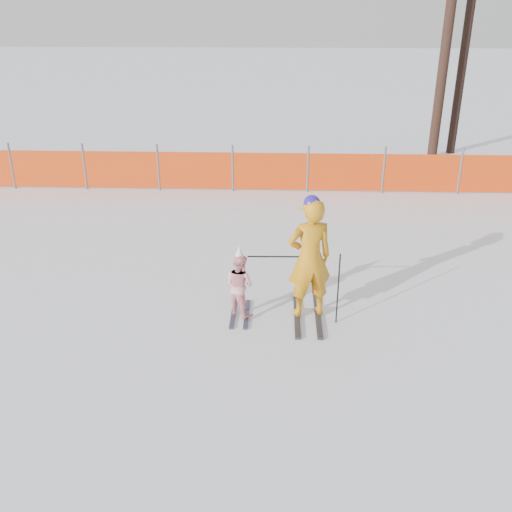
{
  "coord_description": "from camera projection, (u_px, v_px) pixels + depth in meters",
  "views": [
    {
      "loc": [
        0.34,
        -7.73,
        4.68
      ],
      "look_at": [
        0.0,
        0.5,
        1.0
      ],
      "focal_mm": 40.0,
      "sensor_mm": 36.0,
      "label": 1
    }
  ],
  "objects": [
    {
      "name": "ski_poles",
      "position": [
        312.0,
        276.0,
        8.87
      ],
      "size": [
        1.43,
        0.22,
        1.19
      ],
      "color": "black",
      "rests_on": "ground"
    },
    {
      "name": "child",
      "position": [
        240.0,
        284.0,
        9.09
      ],
      "size": [
        0.64,
        0.93,
        1.23
      ],
      "color": "black",
      "rests_on": "ground"
    },
    {
      "name": "tree_trunks",
      "position": [
        453.0,
        52.0,
        17.71
      ],
      "size": [
        1.05,
        0.89,
        6.99
      ],
      "color": "#321E16",
      "rests_on": "ground"
    },
    {
      "name": "adult",
      "position": [
        310.0,
        258.0,
        8.89
      ],
      "size": [
        0.82,
        1.49,
        2.05
      ],
      "color": "black",
      "rests_on": "ground"
    },
    {
      "name": "safety_fence",
      "position": [
        190.0,
        170.0,
        15.26
      ],
      "size": [
        17.9,
        0.06,
        1.25
      ],
      "color": "#595960",
      "rests_on": "ground"
    },
    {
      "name": "ground",
      "position": [
        255.0,
        327.0,
        8.98
      ],
      "size": [
        120.0,
        120.0,
        0.0
      ],
      "primitive_type": "plane",
      "color": "white",
      "rests_on": "ground"
    }
  ]
}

